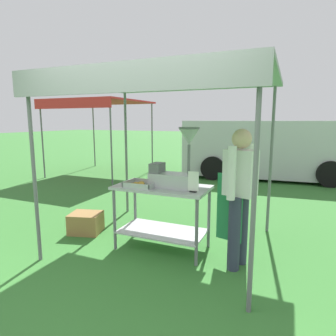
{
  "coord_description": "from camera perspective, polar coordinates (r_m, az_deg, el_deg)",
  "views": [
    {
      "loc": [
        1.39,
        -2.22,
        1.7
      ],
      "look_at": [
        -0.11,
        1.32,
        1.06
      ],
      "focal_mm": 30.85,
      "sensor_mm": 36.0,
      "label": 1
    }
  ],
  "objects": [
    {
      "name": "ground_plane",
      "position": [
        8.51,
        13.16,
        -2.39
      ],
      "size": [
        70.0,
        70.0,
        0.0
      ],
      "primitive_type": "plane",
      "color": "#33702D"
    },
    {
      "name": "donut_fryer",
      "position": [
        3.63,
        1.5,
        0.18
      ],
      "size": [
        0.63,
        0.28,
        0.76
      ],
      "color": "#B7B7BC",
      "rests_on": "donut_cart"
    },
    {
      "name": "stall_canopy",
      "position": [
        3.78,
        -0.63,
        16.19
      ],
      "size": [
        2.7,
        2.28,
        2.23
      ],
      "color": "slate",
      "rests_on": "ground"
    },
    {
      "name": "neighbour_tent",
      "position": [
        9.37,
        -13.53,
        12.3
      ],
      "size": [
        2.6,
        2.63,
        2.3
      ],
      "color": "slate",
      "rests_on": "ground"
    },
    {
      "name": "donut_tray",
      "position": [
        3.74,
        -5.42,
        -3.35
      ],
      "size": [
        0.39,
        0.33,
        0.07
      ],
      "color": "#B7B7BC",
      "rests_on": "donut_cart"
    },
    {
      "name": "supply_crate",
      "position": [
        4.66,
        -15.92,
        -10.37
      ],
      "size": [
        0.54,
        0.48,
        0.31
      ],
      "color": "olive",
      "rests_on": "ground"
    },
    {
      "name": "vendor",
      "position": [
        3.38,
        13.88,
        -4.51
      ],
      "size": [
        0.47,
        0.53,
        1.61
      ],
      "color": "#2D3347",
      "rests_on": "ground"
    },
    {
      "name": "menu_sign",
      "position": [
        3.43,
        5.02,
        -3.04
      ],
      "size": [
        0.13,
        0.05,
        0.25
      ],
      "color": "black",
      "rests_on": "donut_cart"
    },
    {
      "name": "van_silver",
      "position": [
        9.2,
        19.17,
        3.73
      ],
      "size": [
        5.02,
        2.4,
        1.69
      ],
      "color": "#BCBCC1",
      "rests_on": "ground"
    },
    {
      "name": "donut_cart",
      "position": [
        3.82,
        -1.18,
        -7.03
      ],
      "size": [
        1.23,
        0.65,
        0.86
      ],
      "color": "#B7B7BC",
      "rests_on": "ground"
    }
  ]
}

